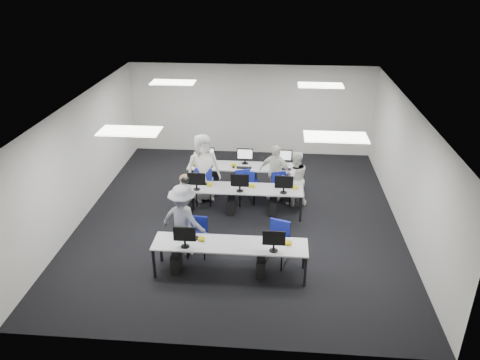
# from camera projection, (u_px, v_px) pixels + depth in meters

# --- Properties ---
(room) EXTENTS (9.00, 9.02, 3.00)m
(room) POSITION_uv_depth(u_px,v_px,m) (240.00, 163.00, 11.46)
(room) COLOR black
(room) RESTS_ON ground
(ceiling_panels) EXTENTS (5.20, 4.60, 0.02)m
(ceiling_panels) POSITION_uv_depth(u_px,v_px,m) (240.00, 105.00, 10.82)
(ceiling_panels) COLOR white
(ceiling_panels) RESTS_ON room
(desk_front) EXTENTS (3.20, 0.70, 0.73)m
(desk_front) POSITION_uv_depth(u_px,v_px,m) (230.00, 246.00, 9.65)
(desk_front) COLOR #B6B9BA
(desk_front) RESTS_ON ground
(desk_mid) EXTENTS (3.20, 0.70, 0.73)m
(desk_mid) POSITION_uv_depth(u_px,v_px,m) (240.00, 190.00, 11.99)
(desk_mid) COLOR #B6B9BA
(desk_mid) RESTS_ON ground
(desk_back) EXTENTS (3.20, 0.70, 0.73)m
(desk_back) POSITION_uv_depth(u_px,v_px,m) (244.00, 168.00, 13.25)
(desk_back) COLOR #B6B9BA
(desk_back) RESTS_ON ground
(equipment_front) EXTENTS (2.51, 0.41, 1.19)m
(equipment_front) POSITION_uv_depth(u_px,v_px,m) (221.00, 259.00, 9.79)
(equipment_front) COLOR #0E24B9
(equipment_front) RESTS_ON desk_front
(equipment_mid) EXTENTS (2.91, 0.41, 1.19)m
(equipment_mid) POSITION_uv_depth(u_px,v_px,m) (233.00, 201.00, 12.13)
(equipment_mid) COLOR white
(equipment_mid) RESTS_ON desk_mid
(equipment_back) EXTENTS (2.91, 0.41, 1.19)m
(equipment_back) POSITION_uv_depth(u_px,v_px,m) (251.00, 178.00, 13.39)
(equipment_back) COLOR white
(equipment_back) RESTS_ON desk_back
(chair_0) EXTENTS (0.44, 0.48, 0.87)m
(chair_0) POSITION_uv_depth(u_px,v_px,m) (198.00, 243.00, 10.47)
(chair_0) COLOR navy
(chair_0) RESTS_ON ground
(chair_1) EXTENTS (0.61, 0.64, 0.96)m
(chair_1) POSITION_uv_depth(u_px,v_px,m) (276.00, 251.00, 10.16)
(chair_1) COLOR navy
(chair_1) RESTS_ON ground
(chair_2) EXTENTS (0.46, 0.49, 0.85)m
(chair_2) POSITION_uv_depth(u_px,v_px,m) (204.00, 194.00, 12.68)
(chair_2) COLOR navy
(chair_2) RESTS_ON ground
(chair_3) EXTENTS (0.58, 0.60, 0.89)m
(chair_3) POSITION_uv_depth(u_px,v_px,m) (245.00, 193.00, 12.71)
(chair_3) COLOR navy
(chair_3) RESTS_ON ground
(chair_4) EXTENTS (0.56, 0.58, 0.87)m
(chair_4) POSITION_uv_depth(u_px,v_px,m) (280.00, 195.00, 12.64)
(chair_4) COLOR navy
(chair_4) RESTS_ON ground
(chair_5) EXTENTS (0.51, 0.55, 0.98)m
(chair_5) POSITION_uv_depth(u_px,v_px,m) (205.00, 187.00, 12.94)
(chair_5) COLOR navy
(chair_5) RESTS_ON ground
(chair_6) EXTENTS (0.47, 0.51, 0.85)m
(chair_6) POSITION_uv_depth(u_px,v_px,m) (249.00, 188.00, 13.01)
(chair_6) COLOR navy
(chair_6) RESTS_ON ground
(chair_7) EXTENTS (0.50, 0.53, 0.82)m
(chair_7) POSITION_uv_depth(u_px,v_px,m) (289.00, 192.00, 12.78)
(chair_7) COLOR navy
(chair_7) RESTS_ON ground
(handbag) EXTENTS (0.33, 0.21, 0.26)m
(handbag) POSITION_uv_depth(u_px,v_px,m) (185.00, 179.00, 12.15)
(handbag) COLOR tan
(handbag) RESTS_ON desk_mid
(student_0) EXTENTS (0.60, 0.46, 1.48)m
(student_0) POSITION_uv_depth(u_px,v_px,m) (184.00, 224.00, 10.32)
(student_0) COLOR silver
(student_0) RESTS_ON ground
(student_1) EXTENTS (0.86, 0.74, 1.52)m
(student_1) POSITION_uv_depth(u_px,v_px,m) (295.00, 179.00, 12.40)
(student_1) COLOR silver
(student_1) RESTS_ON ground
(student_2) EXTENTS (1.08, 0.91, 1.88)m
(student_2) POSITION_uv_depth(u_px,v_px,m) (203.00, 168.00, 12.61)
(student_2) COLOR silver
(student_2) RESTS_ON ground
(student_3) EXTENTS (1.00, 0.73, 1.57)m
(student_3) POSITION_uv_depth(u_px,v_px,m) (275.00, 172.00, 12.69)
(student_3) COLOR silver
(student_3) RESTS_ON ground
(photographer) EXTENTS (1.22, 0.94, 1.67)m
(photographer) POSITION_uv_depth(u_px,v_px,m) (183.00, 220.00, 10.30)
(photographer) COLOR slate
(photographer) RESTS_ON ground
(dslr_camera) EXTENTS (0.19, 0.22, 0.10)m
(dslr_camera) POSITION_uv_depth(u_px,v_px,m) (185.00, 180.00, 10.06)
(dslr_camera) COLOR black
(dslr_camera) RESTS_ON photographer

